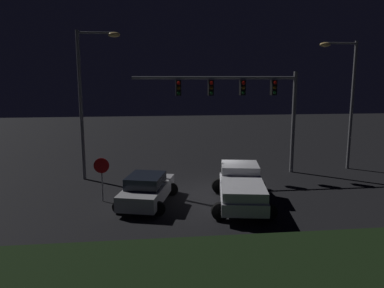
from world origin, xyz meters
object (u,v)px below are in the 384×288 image
(traffic_signal_gantry, at_px, (243,95))
(street_lamp_left, at_px, (88,89))
(pickup_truck, at_px, (241,185))
(stop_sign, at_px, (102,171))
(car_sedan, at_px, (147,189))
(street_lamp_right, at_px, (346,90))

(traffic_signal_gantry, bearing_deg, street_lamp_left, -178.49)
(pickup_truck, distance_m, traffic_signal_gantry, 7.26)
(stop_sign, bearing_deg, car_sedan, -15.54)
(pickup_truck, distance_m, street_lamp_right, 11.45)
(street_lamp_left, bearing_deg, street_lamp_right, 2.56)
(car_sedan, height_order, traffic_signal_gantry, traffic_signal_gantry)
(car_sedan, xyz_separation_m, stop_sign, (-2.21, 0.61, 0.82))
(stop_sign, bearing_deg, pickup_truck, -10.24)
(pickup_truck, xyz_separation_m, street_lamp_left, (-7.89, 5.61, 4.48))
(pickup_truck, height_order, street_lamp_left, street_lamp_left)
(car_sedan, bearing_deg, pickup_truck, -82.12)
(street_lamp_left, height_order, street_lamp_right, street_lamp_left)
(street_lamp_left, relative_size, stop_sign, 3.95)
(traffic_signal_gantry, bearing_deg, street_lamp_right, 3.97)
(pickup_truck, relative_size, car_sedan, 1.20)
(stop_sign, bearing_deg, traffic_signal_gantry, 29.34)
(car_sedan, relative_size, street_lamp_right, 0.56)
(pickup_truck, distance_m, street_lamp_left, 10.67)
(car_sedan, height_order, street_lamp_left, street_lamp_left)
(car_sedan, bearing_deg, stop_sign, 89.94)
(traffic_signal_gantry, xyz_separation_m, stop_sign, (-8.24, -4.63, -3.47))
(traffic_signal_gantry, height_order, stop_sign, traffic_signal_gantry)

